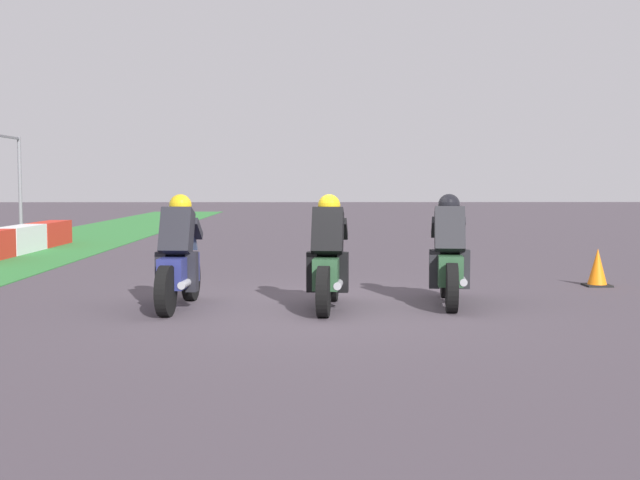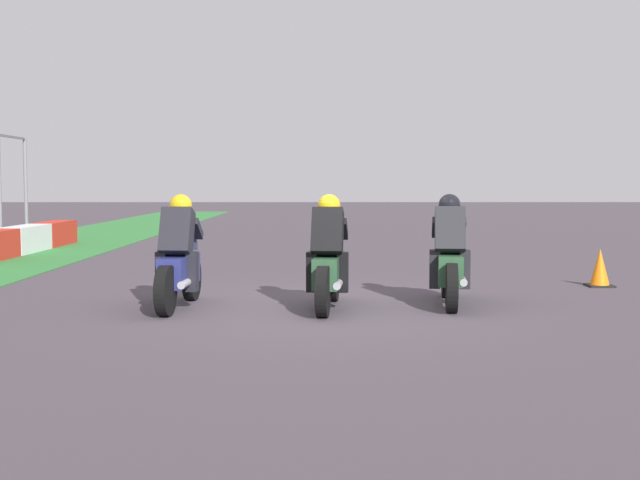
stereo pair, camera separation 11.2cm
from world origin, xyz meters
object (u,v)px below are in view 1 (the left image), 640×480
rider_lane_a (449,259)px  traffic_cone (597,269)px  rider_lane_b (328,262)px  rider_lane_c (179,261)px

rider_lane_a → traffic_cone: rider_lane_a is taller
rider_lane_b → rider_lane_a: bearing=-71.8°
rider_lane_a → rider_lane_c: bearing=100.8°
rider_lane_a → traffic_cone: size_ratio=3.35×
rider_lane_b → rider_lane_c: (0.08, 1.98, 0.00)m
rider_lane_b → traffic_cone: bearing=-56.2°
traffic_cone → rider_lane_a: bearing=125.3°
traffic_cone → rider_lane_c: bearing=109.1°
rider_lane_b → traffic_cone: rider_lane_b is taller
rider_lane_c → rider_lane_a: bearing=-81.3°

